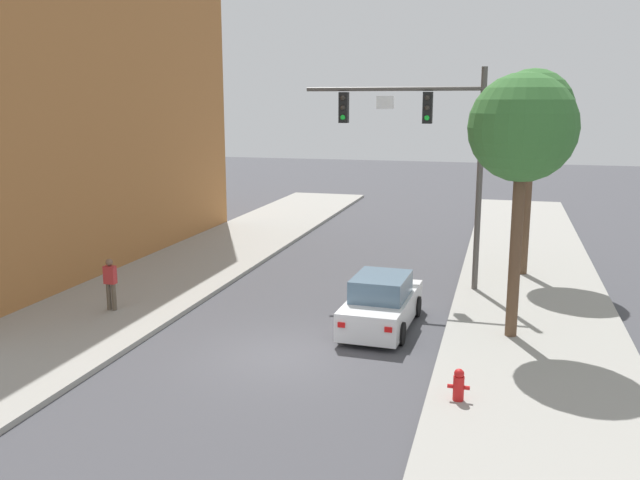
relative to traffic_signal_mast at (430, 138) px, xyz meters
name	(u,v)px	position (x,y,z in m)	size (l,w,h in m)	color
ground_plane	(281,355)	(-2.89, -7.39, -5.32)	(120.00, 120.00, 0.00)	#424247
sidewalk_left	(66,331)	(-9.39, -7.39, -5.25)	(5.00, 60.00, 0.15)	#99968E
sidewalk_right	(541,379)	(3.61, -7.39, -5.25)	(5.00, 60.00, 0.15)	#99968E
traffic_signal_mast	(430,138)	(0.00, 0.00, 0.00)	(6.14, 0.38, 7.50)	#514C47
car_lead_white	(382,304)	(-0.76, -4.47, -4.60)	(1.96, 4.30, 1.60)	silver
pedestrian_sidewalk_left_walker	(110,282)	(-9.08, -5.49, -4.26)	(0.36, 0.22, 1.64)	brown
fire_hydrant	(459,385)	(1.80, -9.23, -4.81)	(0.48, 0.24, 0.72)	red
street_tree_nearest	(523,130)	(2.91, -4.62, 0.47)	(2.86, 2.86, 7.14)	brown
street_tree_second	(532,112)	(3.36, 2.66, 0.83)	(2.98, 2.98, 7.56)	brown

